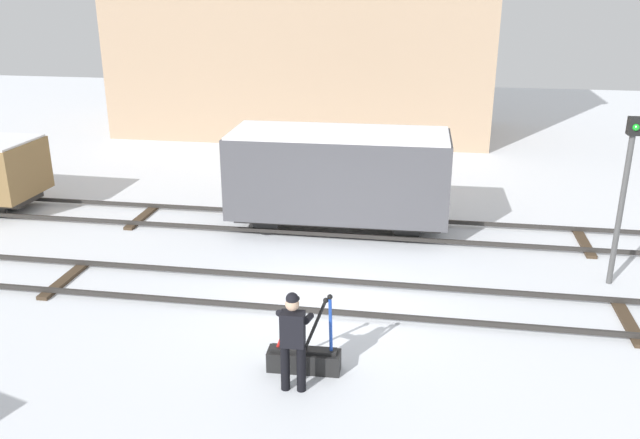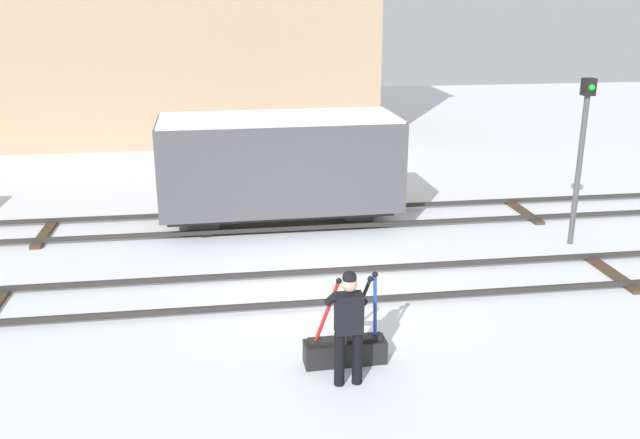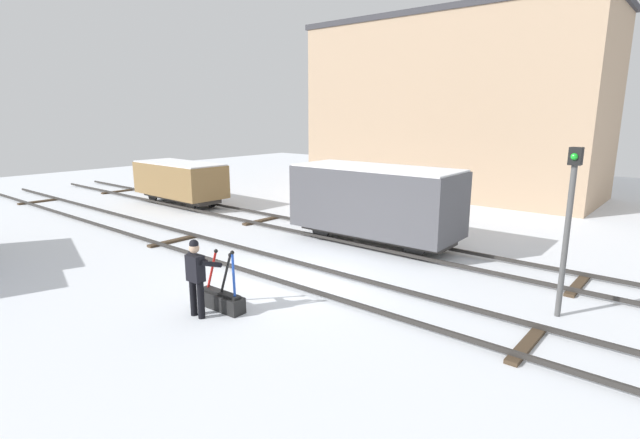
# 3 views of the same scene
# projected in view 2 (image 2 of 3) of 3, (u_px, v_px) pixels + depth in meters

# --- Properties ---
(ground_plane) EXTENTS (60.00, 60.00, 0.00)m
(ground_plane) POSITION_uv_depth(u_px,v_px,m) (321.00, 292.00, 12.94)
(ground_plane) COLOR silver
(track_main_line) EXTENTS (44.00, 1.94, 0.18)m
(track_main_line) POSITION_uv_depth(u_px,v_px,m) (321.00, 287.00, 12.91)
(track_main_line) COLOR #2D2B28
(track_main_line) RESTS_ON ground_plane
(track_siding_near) EXTENTS (44.00, 1.94, 0.18)m
(track_siding_near) POSITION_uv_depth(u_px,v_px,m) (296.00, 219.00, 16.80)
(track_siding_near) COLOR #2D2B28
(track_siding_near) RESTS_ON ground_plane
(switch_lever_frame) EXTENTS (1.25, 0.40, 1.45)m
(switch_lever_frame) POSITION_uv_depth(u_px,v_px,m) (346.00, 348.00, 10.39)
(switch_lever_frame) COLOR black
(switch_lever_frame) RESTS_ON ground_plane
(rail_worker) EXTENTS (0.54, 0.67, 1.74)m
(rail_worker) POSITION_uv_depth(u_px,v_px,m) (348.00, 321.00, 9.62)
(rail_worker) COLOR black
(rail_worker) RESTS_ON ground_plane
(signal_post) EXTENTS (0.24, 0.32, 3.67)m
(signal_post) POSITION_uv_depth(u_px,v_px,m) (582.00, 145.00, 14.79)
(signal_post) COLOR #4C4C4C
(signal_post) RESTS_ON ground_plane
(apartment_building) EXTENTS (15.70, 6.55, 9.39)m
(apartment_building) POSITION_uv_depth(u_px,v_px,m) (168.00, 12.00, 26.42)
(apartment_building) COLOR tan
(apartment_building) RESTS_ON ground_plane
(freight_car_near_switch) EXTENTS (5.64, 2.38, 2.64)m
(freight_car_near_switch) POSITION_uv_depth(u_px,v_px,m) (280.00, 164.00, 16.33)
(freight_car_near_switch) COLOR #2D2B28
(freight_car_near_switch) RESTS_ON ground_plane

